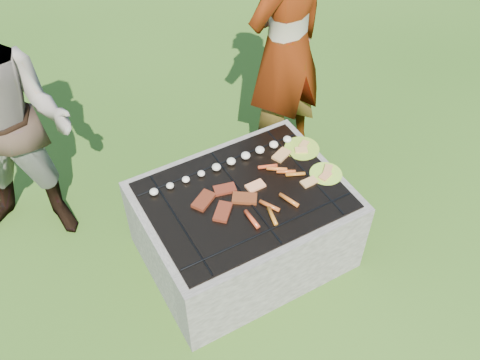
{
  "coord_description": "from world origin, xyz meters",
  "views": [
    {
      "loc": [
        -1.14,
        -1.96,
        3.11
      ],
      "look_at": [
        0.0,
        0.05,
        0.7
      ],
      "focal_mm": 40.0,
      "sensor_mm": 36.0,
      "label": 1
    }
  ],
  "objects_px": {
    "plate_near": "(326,174)",
    "cook": "(286,47)",
    "fire_pit": "(244,227)",
    "bystander": "(5,132)",
    "plate_far": "(302,149)"
  },
  "relations": [
    {
      "from": "fire_pit",
      "to": "cook",
      "type": "relative_size",
      "value": 0.66
    },
    {
      "from": "plate_far",
      "to": "fire_pit",
      "type": "bearing_deg",
      "value": -162.54
    },
    {
      "from": "plate_near",
      "to": "cook",
      "type": "height_order",
      "value": "cook"
    },
    {
      "from": "fire_pit",
      "to": "plate_near",
      "type": "bearing_deg",
      "value": -10.44
    },
    {
      "from": "cook",
      "to": "bystander",
      "type": "distance_m",
      "value": 1.99
    },
    {
      "from": "plate_far",
      "to": "plate_near",
      "type": "height_order",
      "value": "same"
    },
    {
      "from": "cook",
      "to": "bystander",
      "type": "relative_size",
      "value": 1.07
    },
    {
      "from": "cook",
      "to": "plate_far",
      "type": "bearing_deg",
      "value": 56.09
    },
    {
      "from": "plate_near",
      "to": "cook",
      "type": "relative_size",
      "value": 0.14
    },
    {
      "from": "fire_pit",
      "to": "plate_far",
      "type": "xyz_separation_m",
      "value": [
        0.56,
        0.18,
        0.33
      ]
    },
    {
      "from": "bystander",
      "to": "cook",
      "type": "bearing_deg",
      "value": 26.53
    },
    {
      "from": "fire_pit",
      "to": "plate_near",
      "type": "relative_size",
      "value": 4.83
    },
    {
      "from": "cook",
      "to": "bystander",
      "type": "bearing_deg",
      "value": -16.09
    },
    {
      "from": "fire_pit",
      "to": "plate_far",
      "type": "relative_size",
      "value": 4.49
    },
    {
      "from": "fire_pit",
      "to": "cook",
      "type": "distance_m",
      "value": 1.34
    }
  ]
}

